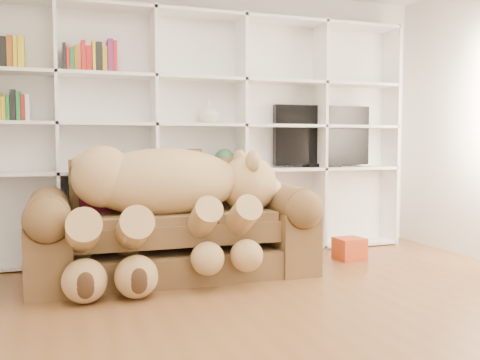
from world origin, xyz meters
name	(u,v)px	position (x,y,z in m)	size (l,w,h in m)	color
floor	(299,333)	(0.00, 0.00, 0.00)	(5.00, 5.00, 0.00)	brown
wall_back	(194,121)	(0.00, 2.50, 1.35)	(5.00, 0.02, 2.70)	silver
bookshelf	(174,124)	(-0.24, 2.36, 1.31)	(4.43, 0.35, 2.40)	white
sofa	(172,231)	(-0.41, 1.65, 0.37)	(2.33, 1.00, 0.98)	brown
teddy_bear	(168,196)	(-0.48, 1.46, 0.70)	(1.89, 1.00, 1.10)	tan
throw_pillow	(104,193)	(-0.96, 1.81, 0.70)	(0.40, 0.13, 0.40)	#5A0F27
gift_box	(349,249)	(1.33, 1.67, 0.10)	(0.26, 0.24, 0.21)	#BF4119
tv	(322,137)	(1.38, 2.35, 1.19)	(1.11, 0.18, 0.66)	black
picture_frame	(195,158)	(-0.05, 2.30, 0.97)	(0.15, 0.03, 0.19)	#55321D
green_vase	(224,159)	(0.26, 2.30, 0.96)	(0.20, 0.20, 0.20)	#305E3B
figurine_tall	(89,162)	(-1.05, 2.30, 0.95)	(0.09, 0.09, 0.17)	silver
figurine_short	(121,164)	(-0.75, 2.30, 0.92)	(0.07, 0.07, 0.12)	silver
snow_globe	(131,164)	(-0.67, 2.30, 0.92)	(0.10, 0.10, 0.10)	silver
shelf_vase	(209,112)	(0.10, 2.30, 1.42)	(0.21, 0.21, 0.22)	beige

